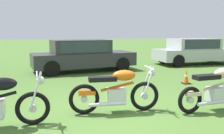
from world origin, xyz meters
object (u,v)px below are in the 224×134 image
(motorcycle_cream, at_px, (217,89))
(traffic_cone, at_px, (186,77))
(motorcycle_orange, at_px, (116,91))
(car_silver, at_px, (195,50))
(car_charcoal, at_px, (82,54))

(motorcycle_cream, distance_m, traffic_cone, 2.88)
(traffic_cone, bearing_deg, motorcycle_orange, -143.09)
(motorcycle_cream, relative_size, traffic_cone, 3.88)
(motorcycle_orange, xyz_separation_m, car_silver, (6.33, 6.95, 0.32))
(motorcycle_cream, distance_m, car_charcoal, 6.74)
(motorcycle_cream, relative_size, car_charcoal, 0.41)
(motorcycle_cream, relative_size, car_silver, 0.43)
(car_silver, bearing_deg, car_charcoal, -172.86)
(motorcycle_orange, distance_m, car_silver, 9.41)
(motorcycle_orange, distance_m, car_charcoal, 5.93)
(motorcycle_cream, height_order, traffic_cone, motorcycle_cream)
(car_charcoal, distance_m, car_silver, 6.47)
(motorcycle_cream, bearing_deg, motorcycle_orange, 164.18)
(motorcycle_orange, relative_size, car_charcoal, 0.43)
(car_charcoal, xyz_separation_m, car_silver, (6.38, 1.03, 0.00))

